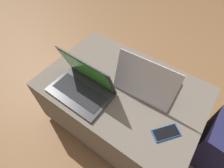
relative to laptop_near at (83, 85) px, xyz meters
The scene contains 6 objects.
ground_plane 0.56m from the laptop_near, 42.50° to the left, with size 14.00×14.00×0.00m, color olive.
ottoman 0.36m from the laptop_near, 42.50° to the left, with size 1.00×0.67×0.45m.
laptop_near is the anchor object (origin of this frame).
laptop_far 0.38m from the laptop_near, 37.06° to the left, with size 0.36×0.27×0.26m.
cell_phone 0.53m from the laptop_near, ahead, with size 0.14×0.15×0.01m.
backpack 0.94m from the laptop_near, 19.61° to the left, with size 0.26×0.31×0.45m.
Camera 1 is at (0.32, -0.57, 1.32)m, focal length 28.00 mm.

